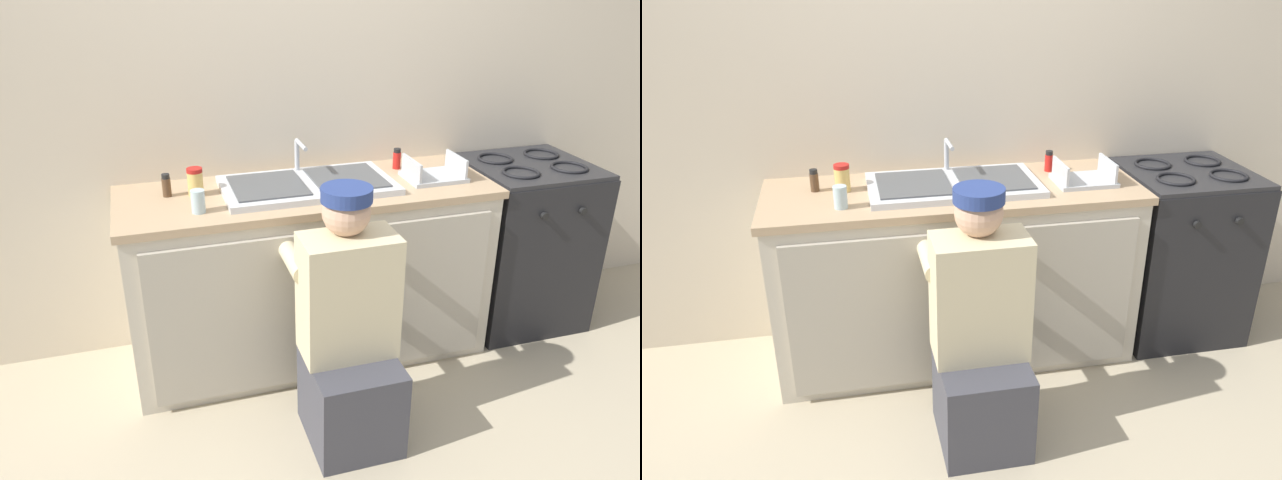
{
  "view_description": "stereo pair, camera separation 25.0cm",
  "coord_description": "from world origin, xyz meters",
  "views": [
    {
      "loc": [
        -0.74,
        -2.35,
        1.9
      ],
      "look_at": [
        0.0,
        0.1,
        0.72
      ],
      "focal_mm": 35.0,
      "sensor_mm": 36.0,
      "label": 1
    },
    {
      "loc": [
        -0.5,
        -2.41,
        1.9
      ],
      "look_at": [
        0.0,
        0.1,
        0.72
      ],
      "focal_mm": 35.0,
      "sensor_mm": 36.0,
      "label": 2
    }
  ],
  "objects": [
    {
      "name": "countertop",
      "position": [
        0.0,
        0.3,
        0.88
      ],
      "size": [
        1.77,
        0.62,
        0.04
      ],
      "primitive_type": "cube",
      "color": "tan",
      "rests_on": "counter_cabinet"
    },
    {
      "name": "water_glass",
      "position": [
        -0.52,
        0.15,
        0.95
      ],
      "size": [
        0.06,
        0.06,
        0.1
      ],
      "color": "#ADC6CC",
      "rests_on": "countertop"
    },
    {
      "name": "spice_bottle_pepper",
      "position": [
        -0.64,
        0.38,
        0.95
      ],
      "size": [
        0.04,
        0.04,
        0.1
      ],
      "color": "#513823",
      "rests_on": "countertop"
    },
    {
      "name": "plumber_person",
      "position": [
        -0.01,
        -0.34,
        0.46
      ],
      "size": [
        0.42,
        0.61,
        1.1
      ],
      "color": "#3F3F47",
      "rests_on": "ground_plane"
    },
    {
      "name": "dish_rack_tray",
      "position": [
        0.63,
        0.25,
        0.92
      ],
      "size": [
        0.28,
        0.22,
        0.11
      ],
      "color": "#B2B7BC",
      "rests_on": "countertop"
    },
    {
      "name": "stove_range",
      "position": [
        1.21,
        0.3,
        0.45
      ],
      "size": [
        0.63,
        0.62,
        0.92
      ],
      "color": "black",
      "rests_on": "ground_plane"
    },
    {
      "name": "spice_bottle_red",
      "position": [
        0.51,
        0.45,
        0.95
      ],
      "size": [
        0.04,
        0.04,
        0.1
      ],
      "color": "red",
      "rests_on": "countertop"
    },
    {
      "name": "counter_cabinet",
      "position": [
        0.0,
        0.29,
        0.43
      ],
      "size": [
        1.73,
        0.62,
        0.86
      ],
      "color": "beige",
      "rests_on": "ground_plane"
    },
    {
      "name": "back_wall",
      "position": [
        0.0,
        0.65,
        1.25
      ],
      "size": [
        6.0,
        0.1,
        2.5
      ],
      "primitive_type": "cube",
      "color": "beige",
      "rests_on": "ground_plane"
    },
    {
      "name": "ground_plane",
      "position": [
        0.0,
        0.0,
        0.0
      ],
      "size": [
        12.0,
        12.0,
        0.0
      ],
      "primitive_type": "plane",
      "color": "tan"
    },
    {
      "name": "condiment_jar",
      "position": [
        -0.51,
        0.36,
        0.96
      ],
      "size": [
        0.07,
        0.07,
        0.13
      ],
      "color": "#DBB760",
      "rests_on": "countertop"
    },
    {
      "name": "sink_double_basin",
      "position": [
        0.0,
        0.3,
        0.91
      ],
      "size": [
        0.8,
        0.44,
        0.19
      ],
      "color": "silver",
      "rests_on": "countertop"
    }
  ]
}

